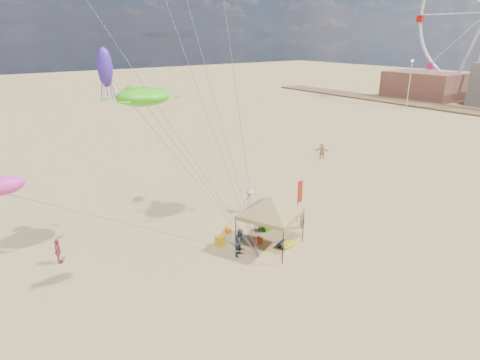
# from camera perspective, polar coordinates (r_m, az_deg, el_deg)

# --- Properties ---
(ground) EXTENTS (280.00, 280.00, 0.00)m
(ground) POSITION_cam_1_polar(r_m,az_deg,el_deg) (24.35, 4.29, -10.83)
(ground) COLOR tan
(ground) RESTS_ON ground
(canopy_tent) EXTENTS (5.71, 5.71, 3.84)m
(canopy_tent) POSITION_cam_1_polar(r_m,az_deg,el_deg) (24.25, 4.36, -2.55)
(canopy_tent) COLOR black
(canopy_tent) RESTS_ON ground
(feather_flag) EXTENTS (0.47, 0.08, 3.07)m
(feather_flag) POSITION_cam_1_polar(r_m,az_deg,el_deg) (28.11, 8.31, -2.01)
(feather_flag) COLOR black
(feather_flag) RESTS_ON ground
(cooler_red) EXTENTS (0.54, 0.38, 0.38)m
(cooler_red) POSITION_cam_1_polar(r_m,az_deg,el_deg) (25.76, 2.44, -8.48)
(cooler_red) COLOR #AB330D
(cooler_red) RESTS_ON ground
(cooler_blue) EXTENTS (0.54, 0.38, 0.38)m
(cooler_blue) POSITION_cam_1_polar(r_m,az_deg,el_deg) (29.30, 4.51, -4.89)
(cooler_blue) COLOR #1629B5
(cooler_blue) RESTS_ON ground
(bag_navy) EXTENTS (0.69, 0.54, 0.36)m
(bag_navy) POSITION_cam_1_polar(r_m,az_deg,el_deg) (25.55, 5.84, -8.85)
(bag_navy) COLOR #0B1532
(bag_navy) RESTS_ON ground
(bag_orange) EXTENTS (0.54, 0.69, 0.36)m
(bag_orange) POSITION_cam_1_polar(r_m,az_deg,el_deg) (27.11, -1.65, -6.99)
(bag_orange) COLOR orange
(bag_orange) RESTS_ON ground
(chair_green) EXTENTS (0.50, 0.50, 0.70)m
(chair_green) POSITION_cam_1_polar(r_m,az_deg,el_deg) (27.37, 3.67, -6.35)
(chair_green) COLOR green
(chair_green) RESTS_ON ground
(chair_yellow) EXTENTS (0.50, 0.50, 0.70)m
(chair_yellow) POSITION_cam_1_polar(r_m,az_deg,el_deg) (25.42, -2.79, -8.50)
(chair_yellow) COLOR gold
(chair_yellow) RESTS_ON ground
(crate_grey) EXTENTS (0.34, 0.30, 0.28)m
(crate_grey) POSITION_cam_1_polar(r_m,az_deg,el_deg) (25.88, 6.83, -8.60)
(crate_grey) COLOR slate
(crate_grey) RESTS_ON ground
(beach_cart) EXTENTS (0.90, 0.50, 0.24)m
(beach_cart) POSITION_cam_1_polar(r_m,az_deg,el_deg) (25.51, 6.61, -8.88)
(beach_cart) COLOR yellow
(beach_cart) RESTS_ON ground
(person_near_a) EXTENTS (0.69, 0.62, 1.57)m
(person_near_a) POSITION_cam_1_polar(r_m,az_deg,el_deg) (27.71, 8.69, -5.21)
(person_near_a) COLOR tan
(person_near_a) RESTS_ON ground
(person_near_b) EXTENTS (1.01, 0.92, 1.68)m
(person_near_b) POSITION_cam_1_polar(r_m,az_deg,el_deg) (24.21, 0.09, -8.69)
(person_near_b) COLOR #323C45
(person_near_b) RESTS_ON ground
(person_near_c) EXTENTS (1.29, 1.04, 1.74)m
(person_near_c) POSITION_cam_1_polar(r_m,az_deg,el_deg) (29.99, 1.33, -2.82)
(person_near_c) COLOR silver
(person_near_c) RESTS_ON ground
(person_far_a) EXTENTS (0.58, 0.93, 1.48)m
(person_far_a) POSITION_cam_1_polar(r_m,az_deg,el_deg) (25.63, -24.11, -9.11)
(person_far_a) COLOR #B64D46
(person_far_a) RESTS_ON ground
(person_far_c) EXTENTS (1.40, 1.47, 1.66)m
(person_far_c) POSITION_cam_1_polar(r_m,az_deg,el_deg) (43.72, 11.42, 4.01)
(person_far_c) COLOR tan
(person_far_c) RESTS_ON ground
(building_north) EXTENTS (10.00, 14.00, 5.20)m
(building_north) POSITION_cam_1_polar(r_m,az_deg,el_deg) (93.45, 24.32, 11.99)
(building_north) COLOR #8C5947
(building_north) RESTS_ON ground
(lamp_north) EXTENTS (0.50, 0.50, 8.25)m
(lamp_north) POSITION_cam_1_polar(r_m,az_deg,el_deg) (80.85, 22.74, 13.35)
(lamp_north) COLOR silver
(lamp_north) RESTS_ON ground
(turtle_kite) EXTENTS (3.83, 3.40, 1.08)m
(turtle_kite) POSITION_cam_1_polar(r_m,az_deg,el_deg) (24.61, -13.34, 11.29)
(turtle_kite) COLOR #48DE17
(turtle_kite) RESTS_ON ground
(fish_kite) EXTENTS (1.94, 1.21, 0.80)m
(fish_kite) POSITION_cam_1_polar(r_m,az_deg,el_deg) (19.41, -30.46, -0.72)
(fish_kite) COLOR #F330B4
(fish_kite) RESTS_ON ground
(squid_kite) EXTENTS (1.11, 1.11, 2.34)m
(squid_kite) POSITION_cam_1_polar(r_m,az_deg,el_deg) (26.41, -18.37, 14.74)
(squid_kite) COLOR #4E29B4
(squid_kite) RESTS_ON ground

